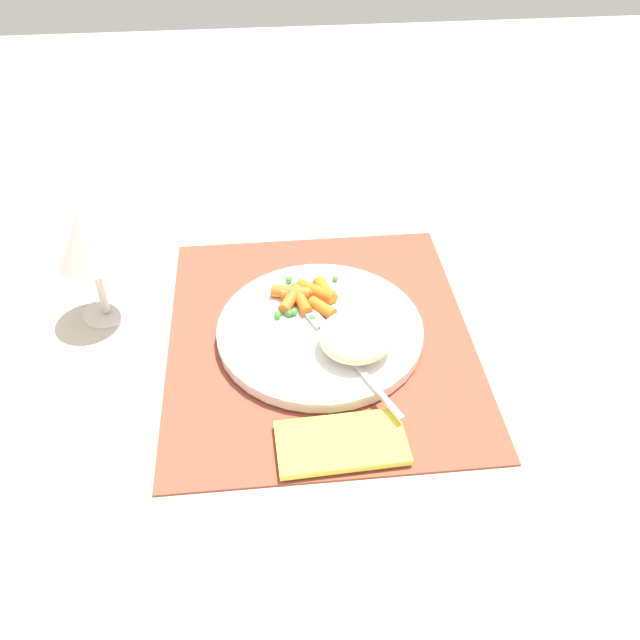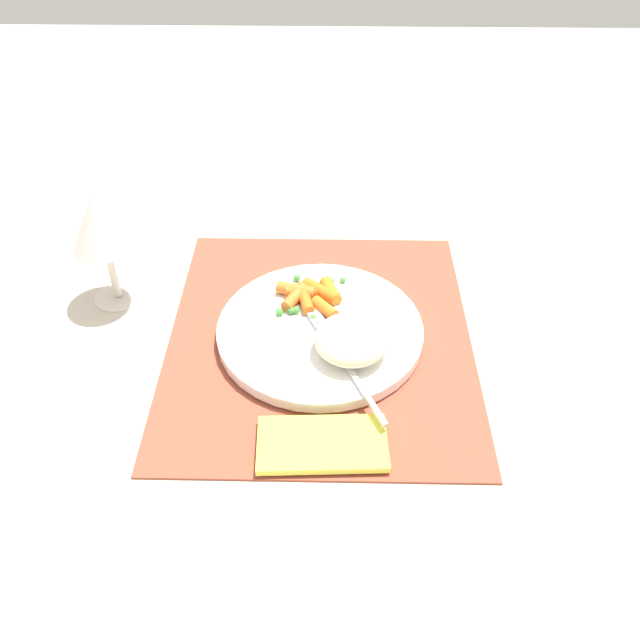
{
  "view_description": "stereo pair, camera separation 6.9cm",
  "coord_description": "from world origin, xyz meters",
  "px_view_note": "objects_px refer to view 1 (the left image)",
  "views": [
    {
      "loc": [
        -0.59,
        0.06,
        0.56
      ],
      "look_at": [
        0.0,
        0.0,
        0.03
      ],
      "focal_mm": 36.29,
      "sensor_mm": 36.0,
      "label": 1
    },
    {
      "loc": [
        -0.59,
        -0.01,
        0.56
      ],
      "look_at": [
        0.0,
        0.0,
        0.03
      ],
      "focal_mm": 36.29,
      "sensor_mm": 36.0,
      "label": 2
    }
  ],
  "objects_px": {
    "wine_glass": "(86,239)",
    "napkin": "(341,443)",
    "rice_mound": "(356,337)",
    "fork": "(339,346)",
    "plate": "(320,330)",
    "carrot_portion": "(306,295)"
  },
  "relations": [
    {
      "from": "rice_mound",
      "to": "fork",
      "type": "height_order",
      "value": "rice_mound"
    },
    {
      "from": "wine_glass",
      "to": "napkin",
      "type": "bearing_deg",
      "value": -131.51
    },
    {
      "from": "plate",
      "to": "rice_mound",
      "type": "distance_m",
      "value": 0.06
    },
    {
      "from": "wine_glass",
      "to": "napkin",
      "type": "height_order",
      "value": "wine_glass"
    },
    {
      "from": "plate",
      "to": "fork",
      "type": "relative_size",
      "value": 1.29
    },
    {
      "from": "carrot_portion",
      "to": "wine_glass",
      "type": "height_order",
      "value": "wine_glass"
    },
    {
      "from": "rice_mound",
      "to": "wine_glass",
      "type": "xyz_separation_m",
      "value": [
        0.12,
        0.31,
        0.08
      ]
    },
    {
      "from": "carrot_portion",
      "to": "fork",
      "type": "relative_size",
      "value": 0.44
    },
    {
      "from": "fork",
      "to": "wine_glass",
      "type": "xyz_separation_m",
      "value": [
        0.12,
        0.29,
        0.09
      ]
    },
    {
      "from": "carrot_portion",
      "to": "fork",
      "type": "bearing_deg",
      "value": -161.17
    },
    {
      "from": "fork",
      "to": "rice_mound",
      "type": "bearing_deg",
      "value": -99.98
    },
    {
      "from": "rice_mound",
      "to": "napkin",
      "type": "bearing_deg",
      "value": 165.89
    },
    {
      "from": "napkin",
      "to": "rice_mound",
      "type": "bearing_deg",
      "value": -14.11
    },
    {
      "from": "wine_glass",
      "to": "fork",
      "type": "bearing_deg",
      "value": -111.72
    },
    {
      "from": "plate",
      "to": "wine_glass",
      "type": "bearing_deg",
      "value": 74.67
    },
    {
      "from": "plate",
      "to": "wine_glass",
      "type": "xyz_separation_m",
      "value": [
        0.08,
        0.27,
        0.1
      ]
    },
    {
      "from": "plate",
      "to": "carrot_portion",
      "type": "relative_size",
      "value": 2.96
    },
    {
      "from": "plate",
      "to": "fork",
      "type": "bearing_deg",
      "value": -155.47
    },
    {
      "from": "plate",
      "to": "wine_glass",
      "type": "distance_m",
      "value": 0.3
    },
    {
      "from": "fork",
      "to": "napkin",
      "type": "height_order",
      "value": "fork"
    },
    {
      "from": "napkin",
      "to": "carrot_portion",
      "type": "bearing_deg",
      "value": 4.67
    },
    {
      "from": "fork",
      "to": "napkin",
      "type": "distance_m",
      "value": 0.13
    }
  ]
}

